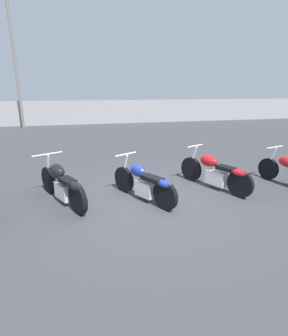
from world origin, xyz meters
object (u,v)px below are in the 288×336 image
object	(u,v)px
motorcycle_slot_1	(62,184)
motorcycle_slot_2	(144,184)
motorcycle_slot_3	(215,172)
light_pole_left	(14,52)

from	to	relation	value
motorcycle_slot_1	motorcycle_slot_2	world-z (taller)	motorcycle_slot_1
motorcycle_slot_3	light_pole_left	bearing A→B (deg)	94.00
motorcycle_slot_2	motorcycle_slot_3	xyz separation A→B (m)	(1.96, 0.33, 0.02)
motorcycle_slot_1	motorcycle_slot_2	distance (m)	1.88
motorcycle_slot_3	motorcycle_slot_1	bearing A→B (deg)	155.36
light_pole_left	motorcycle_slot_3	xyz separation A→B (m)	(7.03, -12.64, -4.18)
motorcycle_slot_1	motorcycle_slot_3	world-z (taller)	motorcycle_slot_3
light_pole_left	motorcycle_slot_2	xyz separation A→B (m)	(5.06, -12.97, -4.20)
light_pole_left	motorcycle_slot_1	xyz separation A→B (m)	(3.21, -12.67, -4.17)
light_pole_left	motorcycle_slot_2	bearing A→B (deg)	-68.68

